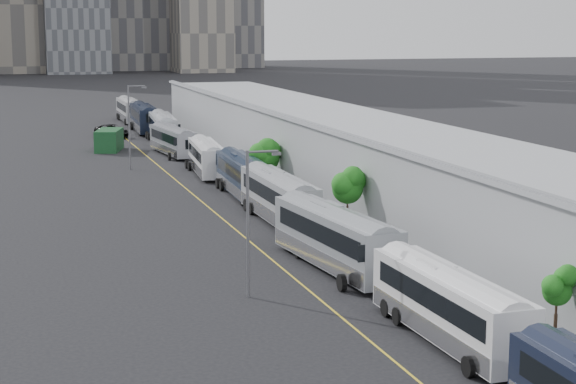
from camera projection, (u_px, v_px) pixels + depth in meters
name	position (u px, v px, depth m)	size (l,w,h in m)	color
sidewalk	(398.00, 238.00, 69.89)	(10.00, 170.00, 0.12)	gray
lane_line	(259.00, 249.00, 66.86)	(0.12, 160.00, 0.02)	gold
depot	(449.00, 189.00, 70.45)	(12.45, 160.40, 7.20)	gray
bus_2	(449.00, 312.00, 46.92)	(2.83, 12.71, 3.70)	silver
bus_3	(335.00, 244.00, 60.95)	(4.03, 13.89, 4.00)	gray
bus_4	(279.00, 201.00, 75.73)	(2.98, 13.38, 3.91)	#94969D
bus_5	(244.00, 179.00, 87.13)	(3.06, 12.88, 3.74)	#172134
bus_6	(206.00, 160.00, 99.88)	(3.45, 12.22, 3.52)	white
bus_7	(173.00, 143.00, 114.53)	(3.60, 12.16, 3.50)	slate
bus_8	(163.00, 130.00, 126.58)	(3.76, 13.49, 3.89)	#AFB3BA
bus_9	(144.00, 120.00, 139.28)	(3.29, 13.86, 4.02)	black
bus_10	(129.00, 112.00, 153.93)	(2.89, 12.98, 3.79)	#B5B5B7
tree_1	(557.00, 288.00, 44.90)	(1.40, 1.40, 4.01)	black
tree_2	(348.00, 184.00, 69.77)	(2.27, 2.27, 5.14)	black
tree_3	(264.00, 153.00, 89.90)	(2.90, 2.90, 4.98)	black
street_lamp_near	(251.00, 213.00, 54.22)	(2.04, 0.22, 8.47)	#59595E
street_lamp_far	(131.00, 121.00, 102.50)	(2.04, 0.22, 9.05)	#59595E
shipping_container	(109.00, 140.00, 118.68)	(2.70, 5.87, 2.63)	#123C1C
suv	(112.00, 131.00, 132.91)	(2.90, 6.30, 1.75)	black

